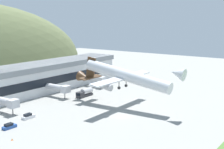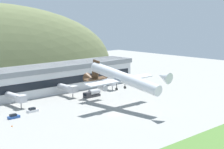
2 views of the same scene
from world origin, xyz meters
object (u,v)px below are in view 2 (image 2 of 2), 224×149
service_car_1 (14,117)px  terminal_building (48,77)px  service_car_0 (32,110)px  traffic_cone_0 (12,126)px  cargo_airplane (122,78)px  box_truck (92,93)px  jetway_1 (68,88)px  jetway_2 (108,81)px  jetway_0 (16,97)px

service_car_1 → terminal_building: bearing=40.3°
service_car_0 → service_car_1: service_car_0 is taller
service_car_1 → traffic_cone_0: size_ratio=7.49×
cargo_airplane → box_truck: bearing=81.7°
box_truck → jetway_1: bearing=134.5°
terminal_building → cargo_airplane: cargo_airplane is taller
cargo_airplane → jetway_2: bearing=56.4°
jetway_2 → box_truck: (-16.51, -7.68, -2.44)m
jetway_0 → jetway_2: size_ratio=1.06×
terminal_building → service_car_1: terminal_building is taller
traffic_cone_0 → box_truck: bearing=17.7°
terminal_building → jetway_1: bearing=-85.3°
jetway_2 → box_truck: size_ratio=1.44×
jetway_1 → jetway_2: size_ratio=0.99×
service_car_0 → service_car_1: (-9.61, -2.97, -0.02)m
terminal_building → traffic_cone_0: bearing=-136.5°
jetway_1 → cargo_airplane: bearing=-81.6°
terminal_building → jetway_0: 29.24m
service_car_0 → box_truck: box_truck is taller
jetway_1 → service_car_1: bearing=-157.4°
service_car_1 → box_truck: (43.03, 6.97, 0.88)m
terminal_building → jetway_1: (1.18, -14.31, -3.30)m
jetway_2 → cargo_airplane: cargo_airplane is taller
service_car_1 → service_car_0: bearing=17.2°
terminal_building → traffic_cone_0: terminal_building is taller
jetway_0 → cargo_airplane: cargo_airplane is taller
service_car_1 → box_truck: size_ratio=0.51×
jetway_1 → service_car_1: (-35.41, -14.71, -3.32)m
jetway_0 → jetway_2: (50.34, 0.38, -0.00)m
cargo_airplane → box_truck: cargo_airplane is taller
jetway_2 → cargo_airplane: bearing=-123.6°
jetway_1 → jetway_2: (24.13, -0.06, 0.00)m
jetway_1 → cargo_airplane: 31.07m
jetway_2 → box_truck: jetway_2 is taller
terminal_building → jetway_1: terminal_building is taller
terminal_building → cargo_airplane: (5.58, -44.09, 4.40)m
box_truck → service_car_1: bearing=-170.8°
jetway_0 → traffic_cone_0: size_ratio=22.29×
cargo_airplane → service_car_0: (-30.21, 18.04, -10.99)m
service_car_0 → box_truck: bearing=6.8°
jetway_0 → cargo_airplane: bearing=-43.8°
service_car_0 → cargo_airplane: bearing=-30.8°
jetway_1 → terminal_building: bearing=94.7°
jetway_0 → service_car_1: bearing=-122.8°
box_truck → traffic_cone_0: bearing=-162.3°
service_car_0 → jetway_1: bearing=24.5°
jetway_1 → cargo_airplane: size_ratio=0.26×
terminal_building → service_car_1: size_ratio=22.78×
service_car_0 → jetway_2: bearing=13.2°
terminal_building → cargo_airplane: size_ratio=2.15×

